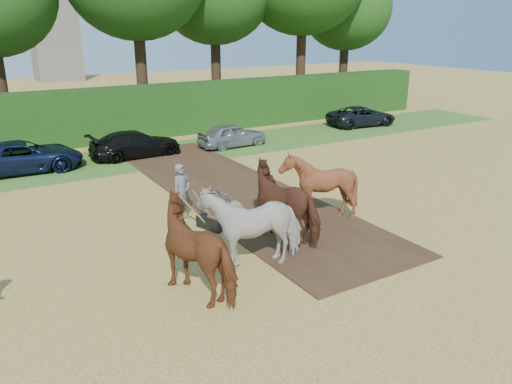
# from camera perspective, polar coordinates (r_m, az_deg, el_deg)

# --- Properties ---
(ground) EXTENTS (120.00, 120.00, 0.00)m
(ground) POSITION_cam_1_polar(r_m,az_deg,el_deg) (13.84, 5.72, -8.70)
(ground) COLOR gold
(ground) RESTS_ON ground
(earth_strip) EXTENTS (4.50, 17.00, 0.05)m
(earth_strip) POSITION_cam_1_polar(r_m,az_deg,el_deg) (20.04, -2.81, 0.23)
(earth_strip) COLOR #472D1C
(earth_strip) RESTS_ON ground
(grass_verge) EXTENTS (50.00, 5.00, 0.03)m
(grass_verge) POSITION_cam_1_polar(r_m,az_deg,el_deg) (25.70, -13.28, 3.86)
(grass_verge) COLOR #38601E
(grass_verge) RESTS_ON ground
(hedgerow) EXTENTS (46.00, 1.60, 3.00)m
(hedgerow) POSITION_cam_1_polar(r_m,az_deg,el_deg) (29.63, -16.30, 8.46)
(hedgerow) COLOR #14380F
(hedgerow) RESTS_ON ground
(plough_team) EXTENTS (7.78, 6.61, 2.34)m
(plough_team) POSITION_cam_1_polar(r_m,az_deg,el_deg) (14.55, 1.39, -2.21)
(plough_team) COLOR brown
(plough_team) RESTS_ON ground
(parked_cars) EXTENTS (35.82, 3.36, 1.49)m
(parked_cars) POSITION_cam_1_polar(r_m,az_deg,el_deg) (25.20, -17.09, 4.81)
(parked_cars) COLOR silver
(parked_cars) RESTS_ON ground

